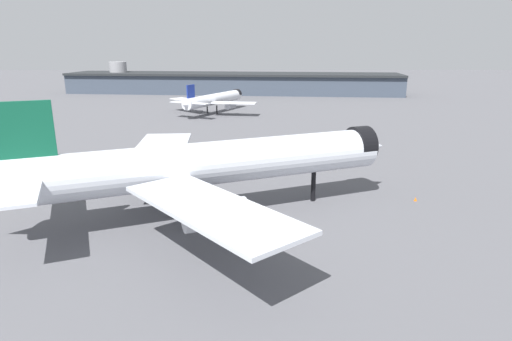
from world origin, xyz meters
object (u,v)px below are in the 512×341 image
airliner_near_gate (207,164)px  airliner_far_taxiway (214,99)px  baggage_tug_wing (330,160)px  traffic_cone_near_nose (415,199)px

airliner_near_gate → airliner_far_taxiway: bearing=72.7°
airliner_near_gate → baggage_tug_wing: airliner_near_gate is taller
airliner_near_gate → baggage_tug_wing: (25.27, 31.55, -7.63)m
traffic_cone_near_nose → airliner_near_gate: bearing=-169.7°
airliner_near_gate → baggage_tug_wing: size_ratio=18.10×
baggage_tug_wing → traffic_cone_near_nose: (10.67, -25.04, -0.63)m
airliner_near_gate → traffic_cone_near_nose: (35.94, 6.51, -8.27)m
traffic_cone_near_nose → baggage_tug_wing: bearing=113.1°
airliner_near_gate → baggage_tug_wing: bearing=30.1°
airliner_far_taxiway → baggage_tug_wing: bearing=-130.0°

